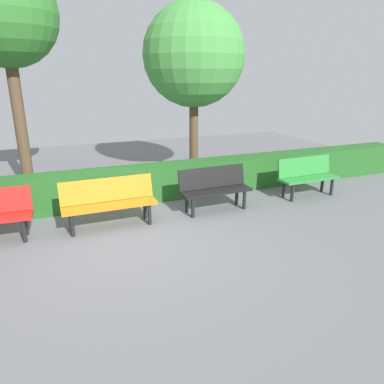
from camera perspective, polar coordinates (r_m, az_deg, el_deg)
ground_plane at (r=6.28m, az=-9.89°, el=-6.84°), size 17.55×17.55×0.00m
bench_green at (r=8.44m, az=17.73°, el=2.61°), size 1.40×0.49×0.86m
bench_black at (r=7.19m, az=3.58°, el=0.81°), size 1.45×0.51×0.86m
bench_orange at (r=6.58m, az=-13.03°, el=-1.29°), size 1.65×0.48×0.86m
hedge_row at (r=7.91m, az=-5.99°, el=1.56°), size 13.55×0.62×0.74m
tree_near at (r=9.39m, az=0.30°, el=20.76°), size 2.50×2.50×4.30m
tree_mid at (r=9.25m, az=-27.61°, el=23.54°), size 2.22×2.22×4.93m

